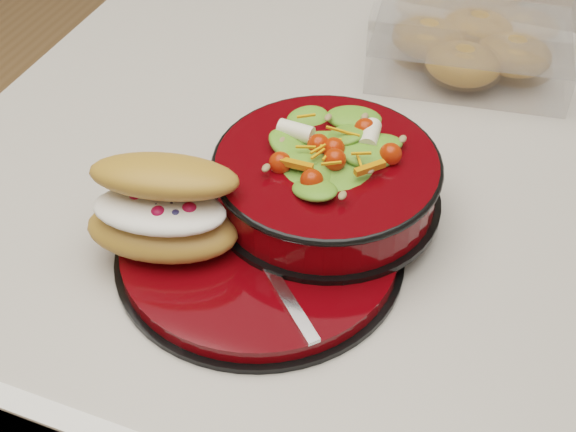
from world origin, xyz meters
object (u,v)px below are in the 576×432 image
(salad_bowl, at_px, (327,173))
(pastry_box, at_px, (472,36))
(dinner_plate, at_px, (260,249))
(croissant, at_px, (163,208))
(fork, at_px, (273,275))

(salad_bowl, xyz_separation_m, pastry_box, (0.07, 0.31, -0.01))
(dinner_plate, xyz_separation_m, salad_bowl, (0.04, 0.07, 0.04))
(salad_bowl, relative_size, croissant, 1.46)
(salad_bowl, height_order, croissant, salad_bowl)
(salad_bowl, bearing_deg, dinner_plate, -116.64)
(croissant, distance_m, fork, 0.11)
(fork, distance_m, pastry_box, 0.43)
(fork, xyz_separation_m, pastry_box, (0.08, 0.42, 0.02))
(croissant, xyz_separation_m, fork, (0.11, -0.01, -0.04))
(croissant, relative_size, pastry_box, 0.60)
(salad_bowl, relative_size, pastry_box, 0.87)
(dinner_plate, height_order, croissant, croissant)
(dinner_plate, bearing_deg, salad_bowl, 63.36)
(fork, bearing_deg, pastry_box, 32.40)
(dinner_plate, relative_size, salad_bowl, 1.21)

